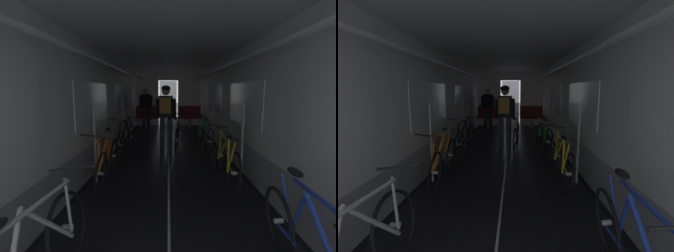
# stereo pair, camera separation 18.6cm
# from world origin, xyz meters

# --- Properties ---
(train_car_shell) EXTENTS (3.14, 12.34, 2.57)m
(train_car_shell) POSITION_xyz_m (-0.00, 3.60, 1.70)
(train_car_shell) COLOR black
(train_car_shell) RESTS_ON ground
(bench_seat_far_left) EXTENTS (0.98, 0.51, 0.95)m
(bench_seat_far_left) POSITION_xyz_m (-0.90, 8.07, 0.57)
(bench_seat_far_left) COLOR gray
(bench_seat_far_left) RESTS_ON ground
(bench_seat_far_right) EXTENTS (0.98, 0.51, 0.95)m
(bench_seat_far_right) POSITION_xyz_m (0.90, 8.07, 0.57)
(bench_seat_far_right) COLOR gray
(bench_seat_far_right) RESTS_ON ground
(bicycle_yellow) EXTENTS (0.44, 1.69, 0.95)m
(bicycle_yellow) POSITION_xyz_m (1.02, 2.13, 0.38)
(bicycle_yellow) COLOR black
(bicycle_yellow) RESTS_ON ground
(bicycle_orange) EXTENTS (0.44, 1.69, 0.95)m
(bicycle_orange) POSITION_xyz_m (-1.07, 2.13, 0.38)
(bicycle_orange) COLOR black
(bicycle_orange) RESTS_ON ground
(bicycle_black) EXTENTS (0.44, 1.69, 0.95)m
(bicycle_black) POSITION_xyz_m (-1.08, 4.07, 0.38)
(bicycle_black) COLOR black
(bicycle_black) RESTS_ON ground
(bicycle_green) EXTENTS (0.51, 1.69, 0.96)m
(bicycle_green) POSITION_xyz_m (0.98, 4.44, 0.38)
(bicycle_green) COLOR black
(bicycle_green) RESTS_ON ground
(person_cyclist_aisle) EXTENTS (0.54, 0.41, 1.73)m
(person_cyclist_aisle) POSITION_xyz_m (-0.07, 4.30, 1.07)
(person_cyclist_aisle) COLOR #2D2D33
(person_cyclist_aisle) RESTS_ON ground
(bicycle_white_in_aisle) EXTENTS (0.44, 1.69, 0.94)m
(bicycle_white_in_aisle) POSITION_xyz_m (0.24, 4.56, 0.38)
(bicycle_white_in_aisle) COLOR black
(bicycle_white_in_aisle) RESTS_ON ground
(person_standing_near_bench) EXTENTS (0.53, 0.23, 1.69)m
(person_standing_near_bench) POSITION_xyz_m (-0.90, 7.70, 0.98)
(person_standing_near_bench) COLOR #2D2D33
(person_standing_near_bench) RESTS_ON ground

